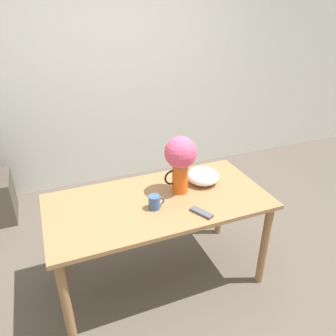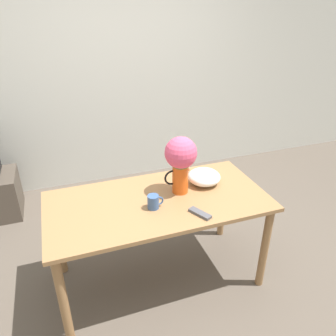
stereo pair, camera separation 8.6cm
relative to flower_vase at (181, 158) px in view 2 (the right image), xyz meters
The scene contains 7 objects.
ground_plane 1.04m from the flower_vase, 130.42° to the right, with size 12.00×12.00×0.00m, color brown.
wall_back 1.81m from the flower_vase, 92.05° to the left, with size 8.00×0.05×2.60m.
table 0.42m from the flower_vase, 164.56° to the right, with size 1.59×0.79×0.75m.
flower_vase is the anchor object (origin of this frame).
coffee_mug 0.37m from the flower_vase, 150.67° to the right, with size 0.12×0.08×0.10m.
white_bowl 0.32m from the flower_vase, 13.82° to the left, with size 0.25×0.25×0.11m.
remote_control 0.42m from the flower_vase, 86.76° to the right, with size 0.12×0.17×0.02m.
Camera 2 is at (-0.72, -1.88, 2.04)m, focal length 35.00 mm.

